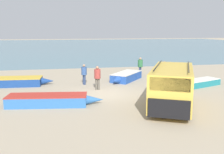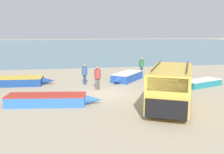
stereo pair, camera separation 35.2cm
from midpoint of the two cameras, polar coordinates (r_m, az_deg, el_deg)
The scene contains 11 objects.
ground_plane at distance 17.56m, azimuth -0.91°, elevation -3.73°, with size 200.00×200.00×0.00m, color tan.
sea_water at distance 69.00m, azimuth -7.81°, elevation 6.76°, with size 120.00×80.00×0.01m, color slate.
parked_van at distance 14.56m, azimuth 13.38°, elevation -1.98°, with size 4.16×5.58×2.38m.
fishing_rowboat_0 at distance 21.24m, azimuth 19.65°, elevation -1.17°, with size 3.84×2.29×0.50m.
fishing_rowboat_1 at distance 15.39m, azimuth -12.76°, elevation -4.87°, with size 5.50×1.96×0.61m.
fishing_rowboat_2 at distance 21.50m, azimuth -19.78°, elevation -0.87°, with size 5.37×1.95×0.62m.
fishing_rowboat_3 at distance 22.09m, azimuth 3.65°, elevation 0.07°, with size 3.38×3.86×0.67m.
fisherman_0 at distance 18.63m, azimuth -2.63°, elevation 0.30°, with size 0.45×0.45×1.71m.
fisherman_1 at distance 24.39m, azimuth 6.87°, elevation 2.63°, with size 0.45×0.45×1.70m.
fisherman_2 at distance 20.93m, azimuth 11.96°, elevation 1.36°, with size 0.47×0.47×1.81m.
fisherman_3 at distance 20.49m, azimuth -5.48°, elevation 1.01°, with size 0.42×0.42×1.60m.
Camera 2 is at (-2.51, -16.85, 4.29)m, focal length 42.00 mm.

